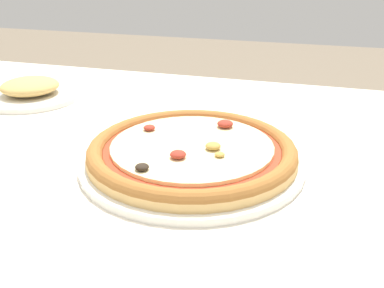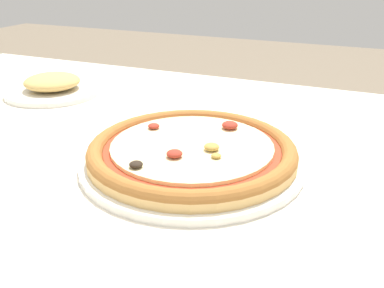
% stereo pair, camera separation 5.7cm
% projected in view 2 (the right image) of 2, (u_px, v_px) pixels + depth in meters
% --- Properties ---
extents(dining_table, '(1.45, 0.90, 0.73)m').
position_uv_depth(dining_table, '(147.00, 206.00, 0.65)').
color(dining_table, '#997047').
rests_on(dining_table, ground_plane).
extents(pizza_plate, '(0.30, 0.30, 0.04)m').
position_uv_depth(pizza_plate, '(192.00, 153.00, 0.58)').
color(pizza_plate, white).
rests_on(pizza_plate, dining_table).
extents(side_plate, '(0.19, 0.19, 0.04)m').
position_uv_depth(side_plate, '(53.00, 86.00, 0.88)').
color(side_plate, white).
rests_on(side_plate, dining_table).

